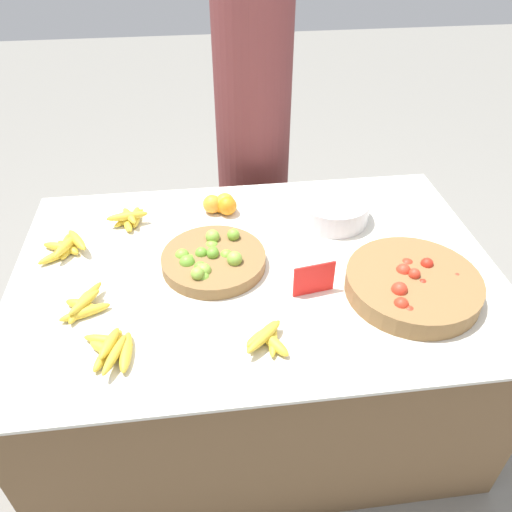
# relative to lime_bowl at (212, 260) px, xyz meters

# --- Properties ---
(ground_plane) EXTENTS (12.00, 12.00, 0.00)m
(ground_plane) POSITION_rel_lime_bowl_xyz_m (0.15, -0.03, -0.77)
(ground_plane) COLOR gray
(market_table) EXTENTS (1.71, 1.15, 0.74)m
(market_table) POSITION_rel_lime_bowl_xyz_m (0.15, -0.03, -0.40)
(market_table) COLOR brown
(market_table) RESTS_ON ground_plane
(lime_bowl) EXTENTS (0.37, 0.37, 0.09)m
(lime_bowl) POSITION_rel_lime_bowl_xyz_m (0.00, 0.00, 0.00)
(lime_bowl) COLOR olive
(lime_bowl) RESTS_ON market_table
(tomato_basket) EXTENTS (0.44, 0.44, 0.10)m
(tomato_basket) POSITION_rel_lime_bowl_xyz_m (0.65, -0.22, 0.01)
(tomato_basket) COLOR olive
(tomato_basket) RESTS_ON market_table
(orange_pile) EXTENTS (0.14, 0.10, 0.08)m
(orange_pile) POSITION_rel_lime_bowl_xyz_m (0.06, 0.35, 0.01)
(orange_pile) COLOR orange
(orange_pile) RESTS_ON market_table
(metal_bowl) EXTENTS (0.28, 0.28, 0.09)m
(metal_bowl) POSITION_rel_lime_bowl_xyz_m (0.50, 0.24, 0.02)
(metal_bowl) COLOR silver
(metal_bowl) RESTS_ON market_table
(price_sign) EXTENTS (0.14, 0.03, 0.12)m
(price_sign) POSITION_rel_lime_bowl_xyz_m (0.32, -0.18, 0.03)
(price_sign) COLOR red
(price_sign) RESTS_ON market_table
(banana_bunch_middle_right) EXTENTS (0.16, 0.17, 0.06)m
(banana_bunch_middle_right) POSITION_rel_lime_bowl_xyz_m (-0.31, 0.31, -0.00)
(banana_bunch_middle_right) COLOR gold
(banana_bunch_middle_right) RESTS_ON market_table
(banana_bunch_front_center) EXTENTS (0.16, 0.17, 0.05)m
(banana_bunch_front_center) POSITION_rel_lime_bowl_xyz_m (-0.42, -0.17, -0.01)
(banana_bunch_front_center) COLOR gold
(banana_bunch_front_center) RESTS_ON market_table
(banana_bunch_front_left) EXTENTS (0.16, 0.19, 0.06)m
(banana_bunch_front_left) POSITION_rel_lime_bowl_xyz_m (-0.31, -0.37, -0.01)
(banana_bunch_front_left) COLOR gold
(banana_bunch_front_left) RESTS_ON market_table
(banana_bunch_middle_left) EXTENTS (0.14, 0.16, 0.05)m
(banana_bunch_middle_left) POSITION_rel_lime_bowl_xyz_m (0.14, -0.38, -0.01)
(banana_bunch_middle_left) COLOR gold
(banana_bunch_middle_left) RESTS_ON market_table
(banana_bunch_front_right) EXTENTS (0.19, 0.18, 0.06)m
(banana_bunch_front_right) POSITION_rel_lime_bowl_xyz_m (-0.53, 0.15, -0.00)
(banana_bunch_front_right) COLOR gold
(banana_bunch_front_right) RESTS_ON market_table
(vendor_person) EXTENTS (0.36, 0.36, 1.75)m
(vendor_person) POSITION_rel_lime_bowl_xyz_m (0.25, 0.86, 0.04)
(vendor_person) COLOR brown
(vendor_person) RESTS_ON ground_plane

